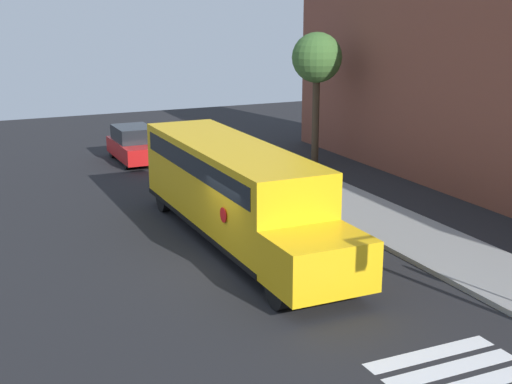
% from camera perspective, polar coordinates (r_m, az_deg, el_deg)
% --- Properties ---
extents(ground_plane, '(60.00, 60.00, 0.00)m').
position_cam_1_polar(ground_plane, '(20.77, -2.25, -6.04)').
color(ground_plane, black).
extents(sidewalk_strip, '(44.00, 3.00, 0.15)m').
position_cam_1_polar(sidewalk_strip, '(23.83, 12.36, -3.37)').
color(sidewalk_strip, gray).
rests_on(sidewalk_strip, ground).
extents(school_bus, '(11.71, 2.57, 3.07)m').
position_cam_1_polar(school_bus, '(22.52, -1.74, 0.38)').
color(school_bus, yellow).
rests_on(school_bus, ground).
extents(parked_car, '(4.09, 1.79, 1.66)m').
position_cam_1_polar(parked_car, '(34.53, -9.69, 3.75)').
color(parked_car, red).
rests_on(parked_car, ground).
extents(tree_near_sidewalk, '(2.30, 2.30, 6.09)m').
position_cam_1_polar(tree_near_sidewalk, '(33.25, 4.89, 10.49)').
color(tree_near_sidewalk, '#423323').
rests_on(tree_near_sidewalk, ground).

